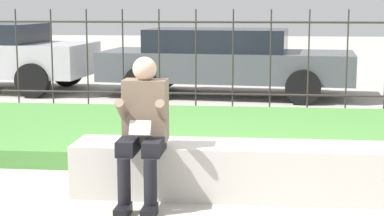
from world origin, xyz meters
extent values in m
plane|color=#A8A399|center=(0.00, 0.00, 0.00)|extent=(60.00, 60.00, 0.00)
cube|color=beige|center=(-0.06, 0.00, 0.24)|extent=(2.96, 0.57, 0.48)
cube|color=#9B978F|center=(-0.06, 0.00, 0.04)|extent=(2.84, 0.53, 0.08)
cube|color=black|center=(-0.96, -0.69, 0.04)|extent=(0.11, 0.26, 0.09)
cylinder|color=black|center=(-0.96, -0.63, 0.28)|extent=(0.11, 0.11, 0.39)
cube|color=black|center=(-0.96, -0.42, 0.54)|extent=(0.15, 0.42, 0.13)
cube|color=black|center=(-0.74, -0.69, 0.04)|extent=(0.11, 0.26, 0.09)
cylinder|color=black|center=(-0.74, -0.63, 0.28)|extent=(0.11, 0.11, 0.39)
cube|color=black|center=(-0.74, -0.42, 0.54)|extent=(0.15, 0.42, 0.13)
cube|color=#7A6651|center=(-0.85, -0.21, 0.81)|extent=(0.38, 0.24, 0.54)
sphere|color=#DBB293|center=(-0.85, -0.23, 1.17)|extent=(0.21, 0.21, 0.21)
cylinder|color=#7A6651|center=(-1.02, -0.37, 0.83)|extent=(0.08, 0.29, 0.24)
cylinder|color=#7A6651|center=(-0.68, -0.37, 0.83)|extent=(0.08, 0.29, 0.24)
cube|color=beige|center=(-0.85, -0.47, 0.70)|extent=(0.18, 0.09, 0.13)
cube|color=#4C893D|center=(0.00, 2.32, 0.10)|extent=(10.13, 3.24, 0.20)
cylinder|color=#332D28|center=(0.00, 4.33, 0.33)|extent=(8.13, 0.03, 0.03)
cylinder|color=#332D28|center=(0.00, 4.33, 1.45)|extent=(8.13, 0.03, 0.03)
cylinder|color=#332D28|center=(-3.78, 4.33, 0.83)|extent=(0.02, 0.02, 1.65)
cylinder|color=#332D28|center=(-3.19, 4.33, 0.83)|extent=(0.02, 0.02, 1.65)
cylinder|color=#332D28|center=(-2.61, 4.33, 0.83)|extent=(0.02, 0.02, 1.65)
cylinder|color=#332D28|center=(-2.03, 4.33, 0.83)|extent=(0.02, 0.02, 1.65)
cylinder|color=#332D28|center=(-1.45, 4.33, 0.83)|extent=(0.02, 0.02, 1.65)
cylinder|color=#332D28|center=(-0.87, 4.33, 0.83)|extent=(0.02, 0.02, 1.65)
cylinder|color=#332D28|center=(-0.29, 4.33, 0.83)|extent=(0.02, 0.02, 1.65)
cylinder|color=#332D28|center=(0.29, 4.33, 0.83)|extent=(0.02, 0.02, 1.65)
cylinder|color=#332D28|center=(0.87, 4.33, 0.83)|extent=(0.02, 0.02, 1.65)
cylinder|color=#332D28|center=(1.45, 4.33, 0.83)|extent=(0.02, 0.02, 1.65)
cube|color=#4C5156|center=(-0.50, 6.45, 0.58)|extent=(4.82, 2.09, 0.54)
cube|color=black|center=(-0.68, 6.47, 1.06)|extent=(2.70, 1.71, 0.42)
cylinder|color=black|center=(0.88, 5.50, 0.31)|extent=(0.63, 0.25, 0.62)
cylinder|color=black|center=(1.02, 7.15, 0.31)|extent=(0.63, 0.25, 0.62)
cylinder|color=black|center=(-2.02, 5.75, 0.31)|extent=(0.63, 0.25, 0.62)
cylinder|color=black|center=(-1.87, 7.40, 0.31)|extent=(0.63, 0.25, 0.62)
cylinder|color=black|center=(-4.07, 5.79, 0.33)|extent=(0.66, 0.24, 0.65)
cylinder|color=black|center=(-3.96, 7.56, 0.33)|extent=(0.66, 0.24, 0.65)
camera|label=1|loc=(0.15, -5.65, 1.72)|focal=60.00mm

